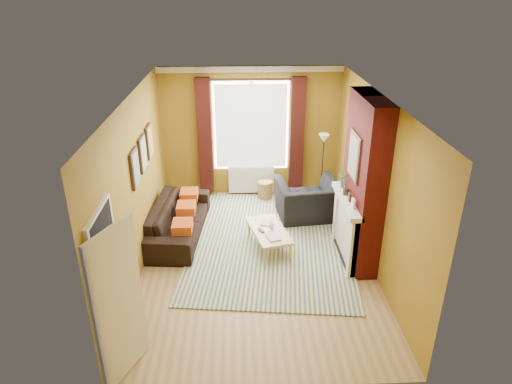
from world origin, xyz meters
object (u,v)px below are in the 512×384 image
armchair (308,200)px  floor_lamp (323,149)px  coffee_table (269,231)px  sofa (178,219)px  wicker_stool (265,190)px

armchair → floor_lamp: 1.13m
armchair → coffee_table: (-0.86, -1.11, -0.05)m
sofa → floor_lamp: size_ratio=1.44×
wicker_stool → floor_lamp: size_ratio=0.26×
sofa → coffee_table: 1.74m
armchair → coffee_table: size_ratio=0.98×
armchair → wicker_stool: armchair is taller
sofa → floor_lamp: (2.89, 1.25, 0.89)m
sofa → wicker_stool: 2.29m
floor_lamp → armchair: bearing=-119.2°
sofa → coffee_table: size_ratio=1.82×
sofa → armchair: size_ratio=1.86×
armchair → wicker_stool: 1.24m
wicker_stool → coffee_table: bearing=-91.8°
coffee_table → wicker_stool: size_ratio=3.04×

